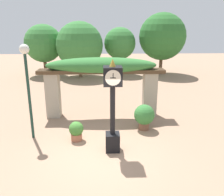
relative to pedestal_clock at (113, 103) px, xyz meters
name	(u,v)px	position (x,y,z in m)	size (l,w,h in m)	color
ground_plane	(102,155)	(-0.36, -0.30, -1.66)	(60.00, 60.00, 0.00)	#9E7A60
pedestal_clock	(113,103)	(0.00, 0.00, 0.00)	(0.57, 0.62, 3.06)	black
pergola	(101,73)	(-0.36, 3.26, 0.36)	(5.58, 1.19, 2.70)	#A89E89
potted_plant_near_left	(144,116)	(1.33, 1.65, -1.07)	(0.82, 0.82, 1.04)	brown
potted_plant_near_right	(76,130)	(-1.28, 0.80, -1.28)	(0.53, 0.53, 0.71)	#B26B4C
lamp_post	(27,72)	(-2.93, 1.09, 0.83)	(0.34, 0.34, 3.43)	#19382D
tree_line	(109,41)	(0.22, 12.92, 1.16)	(13.44, 4.77, 5.15)	brown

